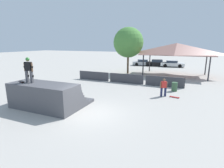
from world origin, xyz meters
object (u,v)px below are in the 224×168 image
at_px(skateboard_on_ground, 175,97).
at_px(parked_car_white, 172,64).
at_px(skater_on_deck, 28,68).
at_px(tree_beside_pavilion, 128,43).
at_px(parked_car_silver, 143,63).
at_px(bystander_walking, 164,87).
at_px(skateboard_on_deck, 22,81).
at_px(trash_bin, 174,87).
at_px(parked_car_black, 157,63).

distance_m(skateboard_on_ground, parked_car_white, 20.54).
distance_m(skater_on_deck, parked_car_white, 27.78).
bearing_deg(tree_beside_pavilion, parked_car_silver, 90.68).
distance_m(bystander_walking, parked_car_white, 20.47).
distance_m(skater_on_deck, bystander_walking, 10.56).
bearing_deg(skateboard_on_deck, trash_bin, 66.32).
relative_size(skateboard_on_ground, trash_bin, 0.97).
bearing_deg(parked_car_white, bystander_walking, -94.12).
bearing_deg(tree_beside_pavilion, skateboard_on_ground, -53.29).
bearing_deg(parked_car_black, skater_on_deck, -108.41).
distance_m(parked_car_silver, parked_car_black, 2.83).
height_order(skater_on_deck, parked_car_black, skater_on_deck).
height_order(bystander_walking, skateboard_on_ground, bystander_walking).
distance_m(skater_on_deck, skateboard_on_deck, 1.14).
relative_size(bystander_walking, parked_car_white, 0.34).
distance_m(bystander_walking, parked_car_black, 21.00).
height_order(bystander_walking, parked_car_black, bystander_walking).
xyz_separation_m(skater_on_deck, parked_car_black, (4.49, 26.93, -2.17)).
xyz_separation_m(bystander_walking, parked_car_white, (-0.97, 20.44, -0.26)).
bearing_deg(parked_car_black, skateboard_on_deck, -109.63).
relative_size(skateboard_on_deck, parked_car_black, 0.17).
bearing_deg(skateboard_on_deck, parked_car_black, 104.00).
distance_m(skateboard_on_deck, bystander_walking, 11.00).
bearing_deg(skateboard_on_ground, trash_bin, 109.26).
bearing_deg(skateboard_on_deck, bystander_walking, 60.50).
distance_m(skateboard_on_ground, tree_beside_pavilion, 13.18).
height_order(skateboard_on_deck, parked_car_white, skateboard_on_deck).
xyz_separation_m(skateboard_on_deck, skateboard_on_ground, (9.83, 6.41, -1.77)).
xyz_separation_m(skater_on_deck, parked_car_silver, (1.69, 26.60, -2.17)).
bearing_deg(tree_beside_pavilion, skater_on_deck, -96.37).
xyz_separation_m(skateboard_on_deck, tree_beside_pavilion, (2.43, 16.34, 2.72)).
relative_size(skater_on_deck, bystander_walking, 1.13).
relative_size(tree_beside_pavilion, parked_car_black, 1.44).
bearing_deg(skateboard_on_deck, skateboard_on_ground, 57.78).
height_order(skater_on_deck, parked_car_white, skater_on_deck).
xyz_separation_m(bystander_walking, parked_car_black, (-3.77, 20.65, -0.26)).
xyz_separation_m(trash_bin, parked_car_black, (-4.52, 18.50, 0.18)).
height_order(parked_car_black, parked_car_white, same).
distance_m(parked_car_black, parked_car_white, 2.82).
bearing_deg(skater_on_deck, bystander_walking, 27.63).
distance_m(skater_on_deck, parked_car_black, 27.39).
xyz_separation_m(parked_car_black, parked_car_white, (2.81, -0.21, -0.00)).
height_order(skateboard_on_deck, trash_bin, skateboard_on_deck).
relative_size(skateboard_on_deck, bystander_walking, 0.51).
distance_m(skateboard_on_deck, parked_car_silver, 26.86).
xyz_separation_m(skater_on_deck, skateboard_on_deck, (-0.62, -0.13, -0.95)).
distance_m(skateboard_on_deck, tree_beside_pavilion, 16.74).
xyz_separation_m(skateboard_on_ground, parked_car_black, (-4.72, 20.65, 0.54)).
distance_m(skateboard_on_deck, parked_car_white, 28.02).
height_order(skateboard_on_deck, parked_car_black, skateboard_on_deck).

